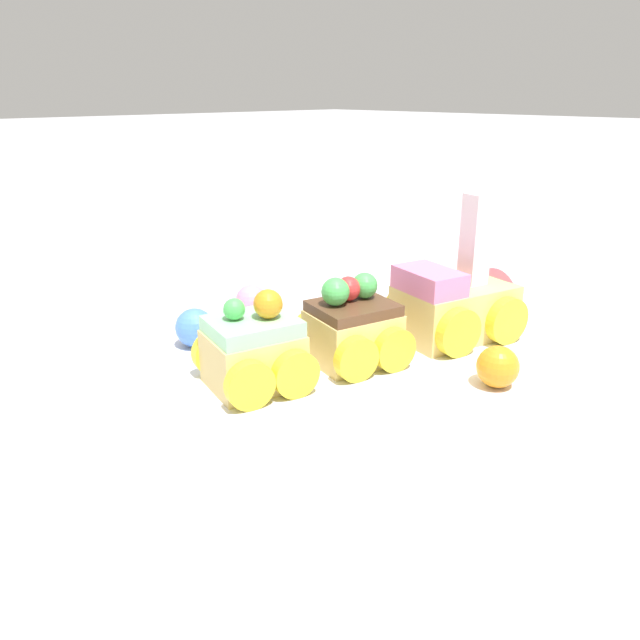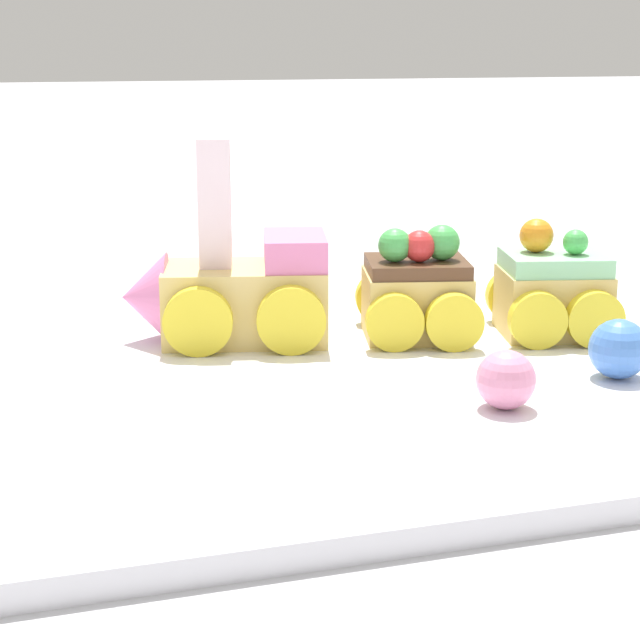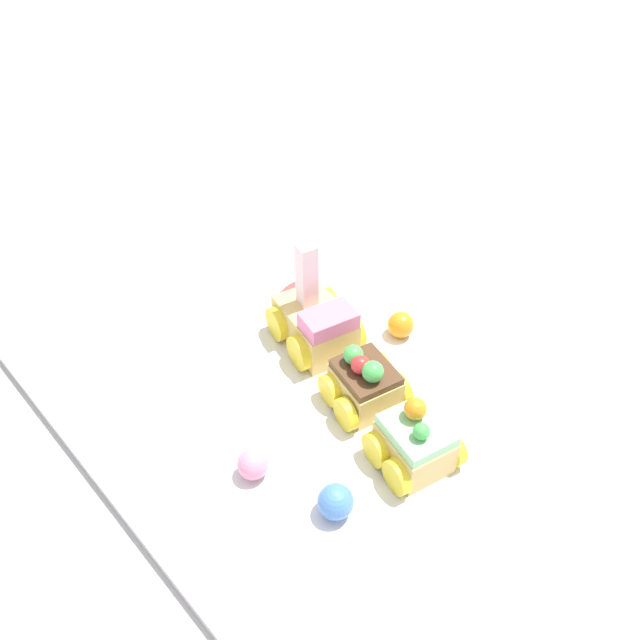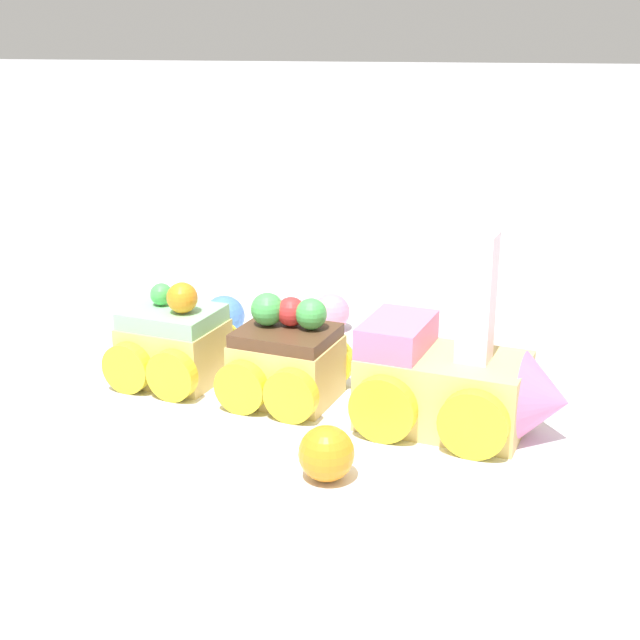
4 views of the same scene
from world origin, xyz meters
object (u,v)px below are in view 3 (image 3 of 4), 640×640
object	(u,v)px
cake_car_mint	(415,443)
cake_train_locomotive	(311,317)
cake_car_chocolate	(365,384)
gumball_orange	(402,326)
gumball_pink	(253,464)
gumball_blue	(336,502)

from	to	relation	value
cake_car_mint	cake_train_locomotive	bearing A→B (deg)	0.03
cake_car_chocolate	gumball_orange	size ratio (longest dim) A/B	2.83
gumball_pink	cake_car_mint	bearing A→B (deg)	-127.19
cake_train_locomotive	gumball_pink	distance (m)	0.19
gumball_blue	gumball_orange	bearing A→B (deg)	-62.53
cake_car_mint	cake_car_chocolate	bearing A→B (deg)	0.45
gumball_pink	cake_train_locomotive	bearing A→B (deg)	-58.40
cake_car_mint	gumball_pink	distance (m)	0.15
cake_car_chocolate	gumball_pink	size ratio (longest dim) A/B	2.91
cake_train_locomotive	gumball_pink	world-z (taller)	cake_train_locomotive
cake_car_mint	gumball_blue	distance (m)	0.09
cake_car_chocolate	cake_car_mint	distance (m)	0.08
gumball_orange	cake_train_locomotive	bearing A→B (deg)	47.41
cake_car_chocolate	gumball_blue	size ratio (longest dim) A/B	2.67
cake_car_chocolate	gumball_orange	distance (m)	0.11
cake_train_locomotive	cake_car_mint	distance (m)	0.19
cake_train_locomotive	cake_car_chocolate	distance (m)	0.11
gumball_orange	gumball_blue	distance (m)	0.24
cake_train_locomotive	gumball_pink	bearing A→B (deg)	135.11
gumball_orange	gumball_pink	distance (m)	0.24
gumball_orange	gumball_blue	xyz separation A→B (m)	(-0.11, 0.21, 0.00)
gumball_orange	gumball_blue	world-z (taller)	gumball_blue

